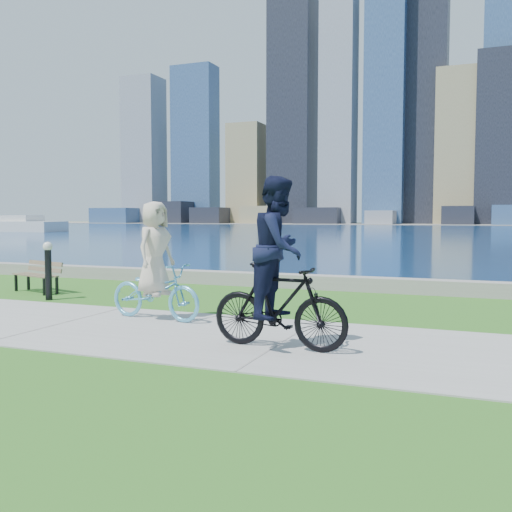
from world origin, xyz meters
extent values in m
plane|color=#255C18|center=(0.00, 0.00, 0.00)|extent=(320.00, 320.00, 0.00)
cube|color=gray|center=(0.00, 0.00, 0.01)|extent=(80.00, 3.50, 0.02)
cube|color=gray|center=(0.00, 6.20, 0.17)|extent=(90.00, 0.50, 0.35)
cube|color=navy|center=(0.00, 72.00, 0.00)|extent=(320.00, 131.00, 0.01)
cube|color=gray|center=(0.00, 130.00, 0.06)|extent=(320.00, 30.00, 0.12)
cube|color=navy|center=(-84.68, 121.03, 2.02)|extent=(11.63, 8.76, 4.03)
cube|color=black|center=(-67.52, 122.35, 2.83)|extent=(7.39, 7.36, 5.66)
cube|color=black|center=(-56.75, 121.71, 2.01)|extent=(8.17, 8.53, 4.03)
cube|color=#847751|center=(-43.45, 121.28, 2.14)|extent=(7.33, 8.61, 4.28)
cube|color=black|center=(-29.28, 122.40, 1.94)|extent=(10.51, 6.14, 3.88)
cube|color=slate|center=(-14.30, 121.73, 1.55)|extent=(6.03, 9.10, 3.10)
cube|color=black|center=(1.90, 121.50, 2.01)|extent=(6.50, 6.74, 4.02)
cube|color=slate|center=(-79.76, 127.06, 19.62)|extent=(9.74, 8.06, 39.24)
cube|color=navy|center=(-65.13, 129.18, 20.73)|extent=(11.47, 6.49, 41.46)
cube|color=#847751|center=(-49.70, 128.82, 12.62)|extent=(8.61, 9.37, 25.23)
cube|color=black|center=(-37.35, 128.11, 27.51)|extent=(10.31, 10.46, 55.03)
cube|color=slate|center=(-25.77, 127.19, 29.92)|extent=(7.98, 7.33, 59.83)
cube|color=navy|center=(-14.76, 128.89, 30.51)|extent=(8.94, 10.35, 61.03)
cube|color=#847751|center=(1.11, 130.03, 17.27)|extent=(9.32, 9.97, 34.54)
cube|color=black|center=(10.28, 128.95, 18.65)|extent=(10.84, 9.59, 37.30)
cube|color=black|center=(-6.00, 132.00, 38.00)|extent=(9.00, 9.00, 76.00)
cube|color=navy|center=(10.00, 131.00, 32.00)|extent=(8.00, 8.00, 64.00)
cube|color=silver|center=(-46.86, 45.56, 0.62)|extent=(14.55, 4.16, 1.25)
cube|color=silver|center=(-46.86, 45.56, 1.61)|extent=(8.31, 3.12, 0.73)
cube|color=black|center=(-4.04, 3.03, 0.20)|extent=(0.07, 0.07, 0.41)
cube|color=black|center=(-2.82, 2.66, 0.20)|extent=(0.07, 0.07, 0.41)
cube|color=black|center=(-3.94, 3.34, 0.20)|extent=(0.07, 0.07, 0.41)
cube|color=black|center=(-2.72, 2.97, 0.20)|extent=(0.07, 0.07, 0.41)
cube|color=brown|center=(-3.43, 2.84, 0.43)|extent=(1.42, 0.51, 0.04)
cube|color=brown|center=(-3.38, 2.98, 0.43)|extent=(1.42, 0.51, 0.04)
cube|color=brown|center=(-3.34, 3.12, 0.43)|extent=(1.42, 0.51, 0.04)
cube|color=brown|center=(-3.31, 3.23, 0.55)|extent=(1.41, 0.48, 0.11)
cube|color=brown|center=(-3.30, 3.25, 0.70)|extent=(1.41, 0.48, 0.11)
cylinder|color=black|center=(-2.22, 2.13, 0.57)|extent=(0.15, 0.15, 1.15)
sphere|color=silver|center=(-2.22, 2.13, 1.19)|extent=(0.21, 0.21, 0.21)
imported|color=#5CB7E1|center=(1.30, 0.87, 0.52)|extent=(0.91, 1.98, 1.00)
imported|color=silver|center=(1.30, 0.87, 1.28)|extent=(0.63, 0.88, 1.67)
imported|color=black|center=(4.09, -0.45, 0.62)|extent=(0.67, 2.01, 1.19)
imported|color=black|center=(4.09, -0.45, 1.43)|extent=(0.77, 0.97, 1.95)
camera|label=1|loc=(6.67, -7.83, 1.85)|focal=40.00mm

